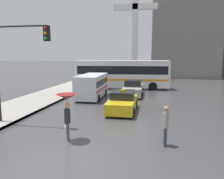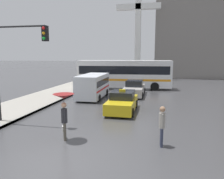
# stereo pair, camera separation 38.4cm
# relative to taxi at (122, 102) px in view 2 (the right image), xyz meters

# --- Properties ---
(ground_plane) EXTENTS (300.00, 300.00, 0.00)m
(ground_plane) POSITION_rel_taxi_xyz_m (-1.36, -8.24, -0.66)
(ground_plane) COLOR #424244
(taxi) EXTENTS (1.91, 4.19, 1.60)m
(taxi) POSITION_rel_taxi_xyz_m (0.00, 0.00, 0.00)
(taxi) COLOR gold
(taxi) RESTS_ON ground_plane
(sedan_red) EXTENTS (1.91, 4.56, 1.50)m
(sedan_red) POSITION_rel_taxi_xyz_m (0.17, 6.44, 0.02)
(sedan_red) COLOR #B7B2AD
(sedan_red) RESTS_ON ground_plane
(ambulance_van) EXTENTS (2.17, 5.24, 2.19)m
(ambulance_van) POSITION_rel_taxi_xyz_m (-3.50, 4.41, 0.56)
(ambulance_van) COLOR silver
(ambulance_van) RESTS_ON ground_plane
(city_bus) EXTENTS (11.14, 3.42, 3.38)m
(city_bus) POSITION_rel_taxi_xyz_m (-1.54, 10.79, 1.21)
(city_bus) COLOR silver
(city_bus) RESTS_ON ground_plane
(pedestrian_with_umbrella) EXTENTS (0.98, 0.98, 2.21)m
(pedestrian_with_umbrella) POSITION_rel_taxi_xyz_m (-1.78, -5.90, 1.09)
(pedestrian_with_umbrella) COLOR #4C473D
(pedestrian_with_umbrella) RESTS_ON ground_plane
(pedestrian_man) EXTENTS (0.28, 0.42, 1.80)m
(pedestrian_man) POSITION_rel_taxi_xyz_m (2.67, -5.70, 0.40)
(pedestrian_man) COLOR #2D3347
(pedestrian_man) RESTS_ON ground_plane
(traffic_light) EXTENTS (3.34, 0.38, 5.80)m
(traffic_light) POSITION_rel_taxi_xyz_m (-5.31, -4.23, 3.35)
(traffic_light) COLOR black
(traffic_light) RESTS_ON ground_plane
(monument_cross) EXTENTS (7.22, 0.90, 16.40)m
(monument_cross) POSITION_rel_taxi_xyz_m (-1.03, 22.13, 8.64)
(monument_cross) COLOR white
(monument_cross) RESTS_ON ground_plane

